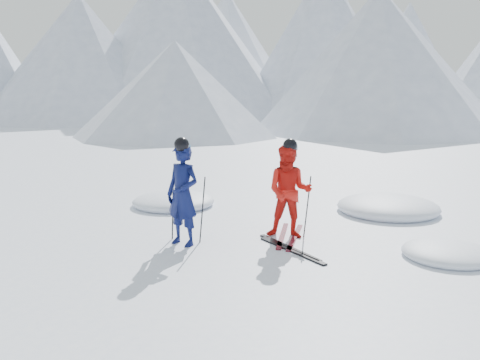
% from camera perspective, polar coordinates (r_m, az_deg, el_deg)
% --- Properties ---
extents(ground, '(160.00, 160.00, 0.00)m').
position_cam_1_polar(ground, '(8.27, 11.25, -9.08)').
color(ground, white).
rests_on(ground, ground).
extents(skier_blue, '(0.72, 0.54, 1.79)m').
position_cam_1_polar(skier_blue, '(8.87, -6.46, -1.66)').
color(skier_blue, '#0B1244').
rests_on(skier_blue, ground).
extents(skier_red, '(0.96, 0.82, 1.72)m').
position_cam_1_polar(skier_red, '(9.29, 5.56, -1.30)').
color(skier_red, red).
rests_on(skier_red, ground).
extents(pole_blue_left, '(0.12, 0.08, 1.19)m').
position_cam_1_polar(pole_blue_left, '(9.21, -7.55, -3.14)').
color(pole_blue_left, black).
rests_on(pole_blue_left, ground).
extents(pole_blue_right, '(0.12, 0.07, 1.19)m').
position_cam_1_polar(pole_blue_right, '(9.02, -4.24, -3.35)').
color(pole_blue_right, black).
rests_on(pole_blue_right, ground).
extents(pole_red_left, '(0.12, 0.09, 1.15)m').
position_cam_1_polar(pole_red_left, '(9.68, 4.33, -2.56)').
color(pole_red_left, black).
rests_on(pole_red_left, ground).
extents(pole_red_right, '(0.12, 0.08, 1.15)m').
position_cam_1_polar(pole_red_right, '(9.40, 7.56, -3.00)').
color(pole_red_right, black).
rests_on(pole_red_right, ground).
extents(ski_worn_left, '(0.52, 1.67, 0.03)m').
position_cam_1_polar(ski_worn_left, '(9.53, 4.79, -6.24)').
color(ski_worn_left, black).
rests_on(ski_worn_left, ground).
extents(ski_worn_right, '(0.41, 1.69, 0.03)m').
position_cam_1_polar(ski_worn_right, '(9.45, 6.16, -6.40)').
color(ski_worn_right, black).
rests_on(ski_worn_right, ground).
extents(ski_loose_a, '(1.44, 1.06, 0.03)m').
position_cam_1_polar(ski_loose_a, '(8.85, 5.49, -7.53)').
color(ski_loose_a, black).
rests_on(ski_loose_a, ground).
extents(ski_loose_b, '(1.47, 1.01, 0.03)m').
position_cam_1_polar(ski_loose_b, '(8.69, 5.80, -7.88)').
color(ski_loose_b, black).
rests_on(ski_loose_b, ground).
extents(snow_lumps, '(10.01, 5.73, 0.49)m').
position_cam_1_polar(snow_lumps, '(10.86, 10.86, -4.43)').
color(snow_lumps, white).
rests_on(snow_lumps, ground).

